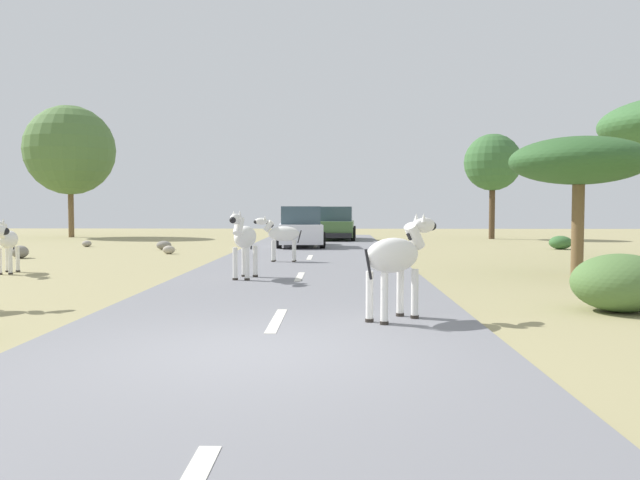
% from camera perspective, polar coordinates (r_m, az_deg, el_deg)
% --- Properties ---
extents(ground_plane, '(90.00, 90.00, 0.00)m').
position_cam_1_polar(ground_plane, '(7.62, -5.87, -10.23)').
color(ground_plane, '#998E60').
extents(road, '(6.00, 64.00, 0.05)m').
position_cam_1_polar(road, '(7.60, -5.33, -10.06)').
color(road, slate).
rests_on(road, ground_plane).
extents(lane_markings, '(0.16, 56.00, 0.01)m').
position_cam_1_polar(lane_markings, '(6.63, -6.37, -11.75)').
color(lane_markings, silver).
rests_on(lane_markings, road).
extents(zebra_0, '(0.60, 1.71, 1.62)m').
position_cam_1_polar(zebra_0, '(15.04, -6.83, 0.17)').
color(zebra_0, silver).
rests_on(zebra_0, road).
extents(zebra_1, '(1.33, 1.37, 1.60)m').
position_cam_1_polar(zebra_1, '(9.57, 6.91, -1.47)').
color(zebra_1, silver).
rests_on(zebra_1, road).
extents(zebra_3, '(1.52, 0.45, 1.43)m').
position_cam_1_polar(zebra_3, '(19.81, -3.52, 0.51)').
color(zebra_3, silver).
rests_on(zebra_3, road).
extents(zebra_4, '(0.60, 1.54, 1.46)m').
position_cam_1_polar(zebra_4, '(18.53, -26.28, -0.04)').
color(zebra_4, silver).
rests_on(zebra_4, ground_plane).
extents(car_0, '(2.15, 4.41, 1.74)m').
position_cam_1_polar(car_0, '(33.58, 1.48, 1.41)').
color(car_0, '#476B38').
rests_on(car_0, road).
extents(car_1, '(2.26, 4.46, 1.74)m').
position_cam_1_polar(car_1, '(27.53, -1.79, 1.08)').
color(car_1, silver).
rests_on(car_1, road).
extents(tree_0, '(5.19, 5.19, 7.68)m').
position_cam_1_polar(tree_0, '(40.13, -21.56, 7.51)').
color(tree_0, brown).
rests_on(tree_0, ground_plane).
extents(tree_1, '(3.41, 3.41, 3.50)m').
position_cam_1_polar(tree_1, '(17.24, 22.25, 6.52)').
color(tree_1, brown).
rests_on(tree_1, ground_plane).
extents(tree_4, '(3.13, 3.13, 5.80)m').
position_cam_1_polar(tree_4, '(36.52, 15.25, 6.71)').
color(tree_4, '#4C3823').
rests_on(tree_4, ground_plane).
extents(bush_0, '(0.94, 0.84, 0.56)m').
position_cam_1_polar(bush_0, '(28.26, 20.80, -0.21)').
color(bush_0, '#386633').
rests_on(bush_0, ground_plane).
extents(bush_2, '(1.62, 1.46, 0.97)m').
position_cam_1_polar(bush_2, '(11.68, 25.42, -3.49)').
color(bush_2, '#4C7038').
rests_on(bush_2, ground_plane).
extents(rock_0, '(0.55, 0.58, 0.44)m').
position_cam_1_polar(rock_0, '(24.03, -25.35, -0.97)').
color(rock_0, gray).
rests_on(rock_0, ground_plane).
extents(rock_1, '(0.62, 0.51, 0.37)m').
position_cam_1_polar(rock_1, '(26.88, -13.85, -0.47)').
color(rock_1, gray).
rests_on(rock_1, ground_plane).
extents(rock_2, '(0.46, 0.34, 0.31)m').
position_cam_1_polar(rock_2, '(24.40, -13.43, -0.86)').
color(rock_2, '#A89E8C').
rests_on(rock_2, ground_plane).
extents(rock_3, '(0.41, 0.41, 0.28)m').
position_cam_1_polar(rock_3, '(29.95, -20.22, -0.31)').
color(rock_3, gray).
rests_on(rock_3, ground_plane).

